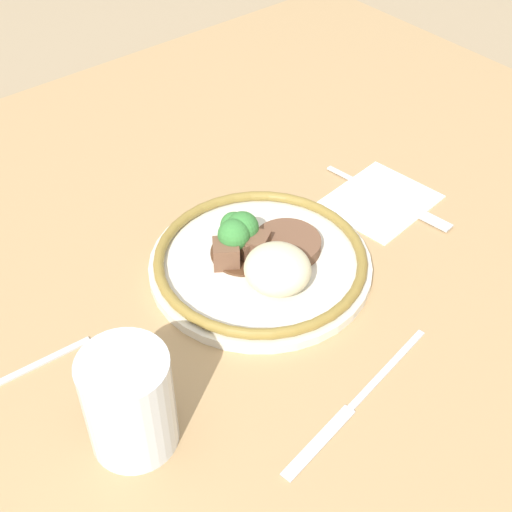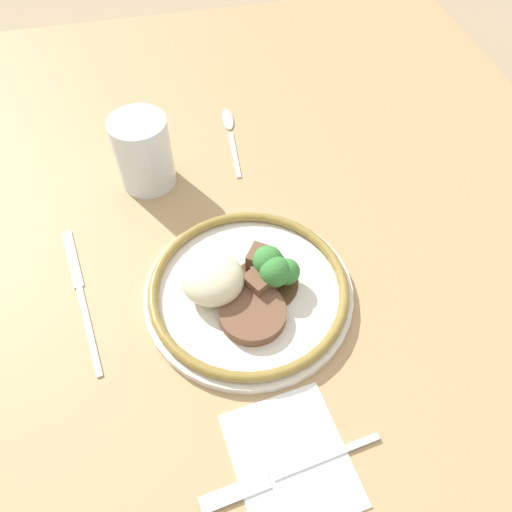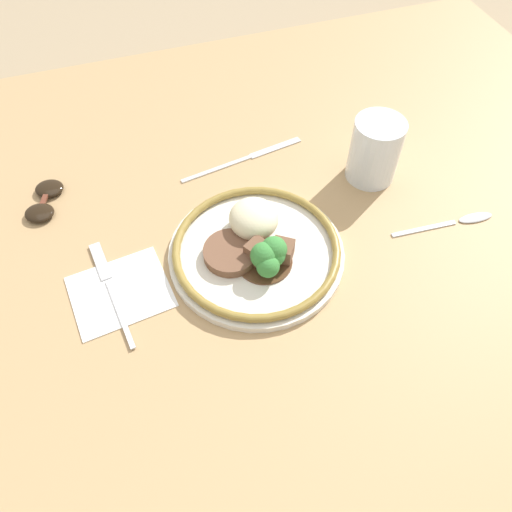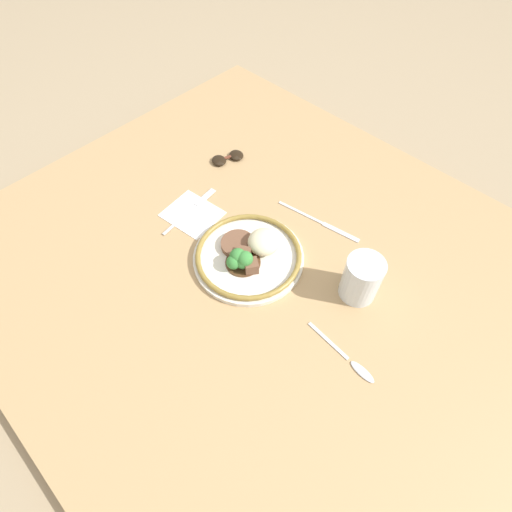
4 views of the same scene
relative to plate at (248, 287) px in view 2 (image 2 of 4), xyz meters
name	(u,v)px [view 2 (image 2 of 4)]	position (x,y,z in m)	size (l,w,h in m)	color
ground_plane	(232,284)	(0.05, 0.01, -0.06)	(8.00, 8.00, 0.00)	#998466
dining_table	(232,276)	(0.05, 0.01, -0.04)	(1.34, 1.12, 0.04)	tan
napkin	(291,459)	(-0.20, 0.00, -0.02)	(0.14, 0.13, 0.00)	white
plate	(248,287)	(0.00, 0.00, 0.00)	(0.25, 0.25, 0.06)	silver
juice_glass	(144,155)	(0.23, 0.10, 0.03)	(0.08, 0.08, 0.10)	#F4AD19
fork	(275,477)	(-0.21, 0.02, -0.01)	(0.04, 0.19, 0.00)	silver
knife	(80,291)	(0.05, 0.20, -0.02)	(0.22, 0.05, 0.00)	silver
spoon	(230,128)	(0.32, -0.04, -0.02)	(0.17, 0.02, 0.01)	silver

